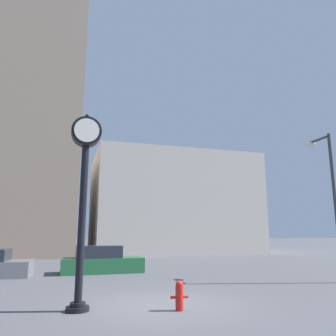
{
  "coord_description": "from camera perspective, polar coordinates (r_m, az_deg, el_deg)",
  "views": [
    {
      "loc": [
        -2.63,
        -9.42,
        1.99
      ],
      "look_at": [
        3.47,
        10.8,
        6.19
      ],
      "focal_mm": 35.0,
      "sensor_mm": 36.0,
      "label": 1
    }
  ],
  "objects": [
    {
      "name": "ground_plane",
      "position": [
        9.98,
        -1.26,
        -22.74
      ],
      "size": [
        200.0,
        200.0,
        0.0
      ],
      "primitive_type": "plane",
      "color": "#515156"
    },
    {
      "name": "building_tall_tower",
      "position": [
        37.37,
        -27.21,
        13.87
      ],
      "size": [
        15.86,
        12.0,
        34.12
      ],
      "color": "gray",
      "rests_on": "ground_plane"
    },
    {
      "name": "building_storefront_row",
      "position": [
        35.08,
        0.29,
        -6.51
      ],
      "size": [
        15.97,
        12.0,
        9.76
      ],
      "color": "beige",
      "rests_on": "ground_plane"
    },
    {
      "name": "street_clock",
      "position": [
        9.43,
        -14.41,
        -1.87
      ],
      "size": [
        0.84,
        0.6,
        5.38
      ],
      "color": "black",
      "rests_on": "ground_plane"
    },
    {
      "name": "car_green",
      "position": [
        17.76,
        -11.56,
        -15.62
      ],
      "size": [
        4.12,
        1.85,
        1.35
      ],
      "rotation": [
        0.0,
        0.0,
        0.03
      ],
      "color": "#236038",
      "rests_on": "ground_plane"
    },
    {
      "name": "fire_hydrant_far",
      "position": [
        9.24,
        2.0,
        -21.26
      ],
      "size": [
        0.48,
        0.21,
        0.75
      ],
      "color": "red",
      "rests_on": "ground_plane"
    },
    {
      "name": "street_lamp_right",
      "position": [
        16.08,
        25.91,
        -2.21
      ],
      "size": [
        0.36,
        1.57,
        6.31
      ],
      "color": "#38383D",
      "rests_on": "ground_plane"
    }
  ]
}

